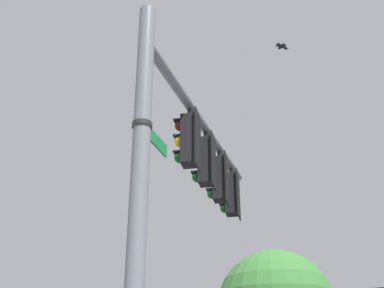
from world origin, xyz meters
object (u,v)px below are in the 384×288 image
Objects in this scene: traffic_light_mid_outer at (219,179)px; traffic_light_mid_inner at (205,161)px; bird_flying at (282,46)px; traffic_light_nearest_pole at (188,140)px; traffic_light_arm_end at (231,194)px; street_name_sign at (148,132)px.

traffic_light_mid_inner is at bearing 172.38° from traffic_light_mid_outer.
traffic_light_nearest_pole is at bearing 143.27° from bird_flying.
traffic_light_arm_end is at bearing -7.62° from traffic_light_nearest_pole.
bird_flying is (2.70, -2.01, 3.97)m from traffic_light_nearest_pole.
bird_flying is (4.63, -2.25, 4.75)m from street_name_sign.
traffic_light_mid_outer is at bearing -7.62° from traffic_light_nearest_pole.
traffic_light_mid_inner is 3.12m from street_name_sign.
traffic_light_mid_inner and traffic_light_mid_outer have the same top height.
bird_flying reaches higher than traffic_light_mid_inner.
traffic_light_mid_inner is 2.15m from traffic_light_arm_end.
traffic_light_nearest_pole is 1.07m from traffic_light_mid_inner.
traffic_light_mid_inner is at bearing -7.62° from traffic_light_nearest_pole.
traffic_light_mid_inner is 4.69m from bird_flying.
traffic_light_arm_end is at bearing -7.39° from street_name_sign.
traffic_light_mid_outer is 3.87× the size of bird_flying.
street_name_sign is (-5.13, 0.67, -0.78)m from traffic_light_arm_end.
traffic_light_mid_outer reaches higher than street_name_sign.
traffic_light_mid_outer is at bearing -7.33° from street_name_sign.
traffic_light_arm_end is at bearing -7.62° from traffic_light_mid_inner.
street_name_sign is 7.00m from bird_flying.
traffic_light_arm_end is 4.31m from bird_flying.
bird_flying is at bearing -48.87° from traffic_light_mid_inner.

